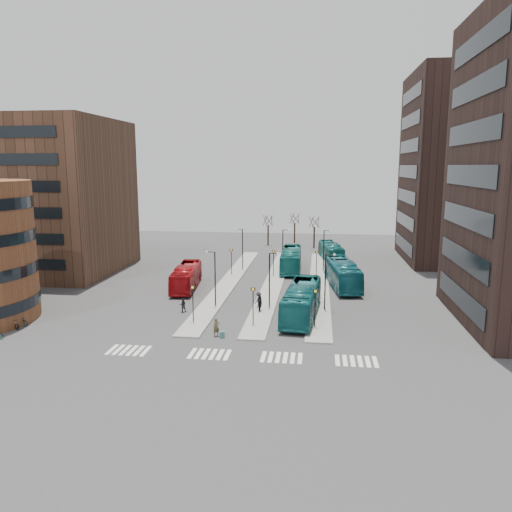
# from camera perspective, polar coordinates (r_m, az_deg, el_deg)

# --- Properties ---
(ground) EXTENTS (160.00, 160.00, 0.00)m
(ground) POSITION_cam_1_polar(r_m,az_deg,el_deg) (38.56, -5.15, -13.33)
(ground) COLOR #323134
(ground) RESTS_ON ground
(island_left) EXTENTS (2.50, 45.00, 0.15)m
(island_left) POSITION_cam_1_polar(r_m,az_deg,el_deg) (67.32, -3.07, -2.90)
(island_left) COLOR gray
(island_left) RESTS_ON ground
(island_mid) EXTENTS (2.50, 45.00, 0.15)m
(island_mid) POSITION_cam_1_polar(r_m,az_deg,el_deg) (66.54, 2.03, -3.05)
(island_mid) COLOR gray
(island_mid) RESTS_ON ground
(island_right) EXTENTS (2.50, 45.00, 0.15)m
(island_right) POSITION_cam_1_polar(r_m,az_deg,el_deg) (66.29, 7.21, -3.18)
(island_right) COLOR gray
(island_right) RESTS_ON ground
(suitcase) EXTENTS (0.55, 0.47, 0.59)m
(suitcase) POSITION_cam_1_polar(r_m,az_deg,el_deg) (45.98, -3.89, -8.94)
(suitcase) COLOR navy
(suitcase) RESTS_ON ground
(red_bus) EXTENTS (3.63, 11.05, 3.02)m
(red_bus) POSITION_cam_1_polar(r_m,az_deg,el_deg) (63.92, -7.97, -2.38)
(red_bus) COLOR #9F0C11
(red_bus) RESTS_ON ground
(teal_bus_a) EXTENTS (3.94, 12.60, 3.45)m
(teal_bus_a) POSITION_cam_1_polar(r_m,az_deg,el_deg) (51.65, 5.25, -5.13)
(teal_bus_a) COLOR #12595D
(teal_bus_a) RESTS_ON ground
(teal_bus_b) EXTENTS (3.03, 11.97, 3.32)m
(teal_bus_b) POSITION_cam_1_polar(r_m,az_deg,el_deg) (74.33, 4.01, -0.41)
(teal_bus_b) COLOR #146664
(teal_bus_b) RESTS_ON ground
(teal_bus_c) EXTENTS (4.54, 12.76, 3.48)m
(teal_bus_c) POSITION_cam_1_polar(r_m,az_deg,el_deg) (65.05, 9.85, -2.01)
(teal_bus_c) COLOR #135963
(teal_bus_c) RESTS_ON ground
(teal_bus_d) EXTENTS (4.22, 10.82, 2.94)m
(teal_bus_d) POSITION_cam_1_polar(r_m,az_deg,el_deg) (82.91, 8.57, 0.49)
(teal_bus_d) COLOR #136260
(teal_bus_d) RESTS_ON ground
(traveller) EXTENTS (0.75, 0.70, 1.73)m
(traveller) POSITION_cam_1_polar(r_m,az_deg,el_deg) (46.22, -4.56, -8.11)
(traveller) COLOR brown
(traveller) RESTS_ON ground
(commuter_a) EXTENTS (0.92, 0.84, 1.55)m
(commuter_a) POSITION_cam_1_polar(r_m,az_deg,el_deg) (54.01, -8.38, -5.56)
(commuter_a) COLOR black
(commuter_a) RESTS_ON ground
(commuter_b) EXTENTS (0.73, 1.18, 1.87)m
(commuter_b) POSITION_cam_1_polar(r_m,az_deg,el_deg) (53.17, 0.45, -5.52)
(commuter_b) COLOR black
(commuter_b) RESTS_ON ground
(commuter_c) EXTENTS (1.17, 1.35, 1.81)m
(commuter_c) POSITION_cam_1_polar(r_m,az_deg,el_deg) (54.81, 0.30, -5.07)
(commuter_c) COLOR black
(commuter_c) RESTS_ON ground
(bicycle_mid) EXTENTS (1.71, 0.99, 0.99)m
(bicycle_mid) POSITION_cam_1_polar(r_m,az_deg,el_deg) (53.37, -25.99, -7.03)
(bicycle_mid) COLOR gray
(bicycle_mid) RESTS_ON ground
(bicycle_far) EXTENTS (1.84, 0.76, 0.94)m
(bicycle_far) POSITION_cam_1_polar(r_m,az_deg,el_deg) (54.14, -25.44, -6.77)
(bicycle_far) COLOR gray
(bicycle_far) RESTS_ON ground
(crosswalk_stripes) EXTENTS (22.35, 2.40, 0.01)m
(crosswalk_stripes) POSITION_cam_1_polar(r_m,az_deg,el_deg) (41.89, -1.58, -11.31)
(crosswalk_stripes) COLOR silver
(crosswalk_stripes) RESTS_ON ground
(office_block) EXTENTS (25.00, 20.12, 22.00)m
(office_block) POSITION_cam_1_polar(r_m,az_deg,el_deg) (80.30, -24.31, 6.23)
(office_block) COLOR #4F3425
(office_block) RESTS_ON ground
(tower_far) EXTENTS (20.12, 20.00, 30.00)m
(tower_far) POSITION_cam_1_polar(r_m,az_deg,el_deg) (87.90, 23.49, 9.18)
(tower_far) COLOR black
(tower_far) RESTS_ON ground
(sign_poles) EXTENTS (12.45, 22.12, 3.65)m
(sign_poles) POSITION_cam_1_polar(r_m,az_deg,el_deg) (59.26, 1.05, -2.40)
(sign_poles) COLOR black
(sign_poles) RESTS_ON ground
(lamp_posts) EXTENTS (14.04, 20.24, 6.12)m
(lamp_posts) POSITION_cam_1_polar(r_m,az_deg,el_deg) (63.81, 2.46, -0.42)
(lamp_posts) COLOR black
(lamp_posts) RESTS_ON ground
(bare_trees) EXTENTS (10.97, 8.14, 5.90)m
(bare_trees) POSITION_cam_1_polar(r_m,az_deg,el_deg) (98.11, 4.15, 2.83)
(bare_trees) COLOR black
(bare_trees) RESTS_ON ground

